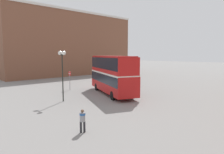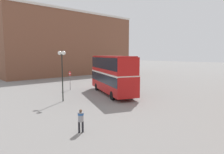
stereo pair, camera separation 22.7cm
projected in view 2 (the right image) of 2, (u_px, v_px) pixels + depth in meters
The scene contains 7 objects.
ground_plane at pixel (112, 97), 23.72m from camera, with size 240.00×240.00×0.00m, color gray.
building_row_left at pixel (72, 44), 50.35m from camera, with size 8.61×33.28×15.39m.
double_decker_bus at pixel (112, 72), 25.53m from camera, with size 10.58×6.17×4.89m.
pedestrian_foreground at pixel (81, 118), 12.96m from camera, with size 0.49×0.49×1.55m.
parked_car_kerb_near at pixel (120, 76), 40.59m from camera, with size 4.73×2.17×1.64m.
street_lamp_twin_globe at pixel (62, 61), 21.24m from camera, with size 1.28×0.44×5.45m.
no_entry_sign at pixel (70, 77), 28.50m from camera, with size 0.66×0.08×2.71m.
Camera 2 is at (17.42, -15.47, 5.08)m, focal length 32.00 mm.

